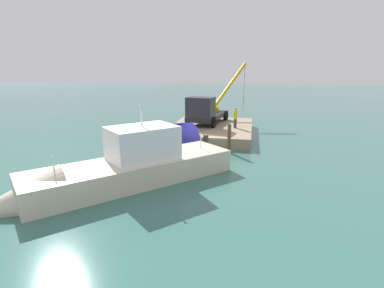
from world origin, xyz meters
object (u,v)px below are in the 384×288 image
salvaged_car (190,147)px  moored_yacht (106,181)px  crane_truck (206,110)px  dock_worker (235,118)px

salvaged_car → moored_yacht: moored_yacht is taller
crane_truck → salvaged_car: size_ratio=2.65×
crane_truck → moored_yacht: 15.84m
dock_worker → moored_yacht: 15.36m
crane_truck → salvaged_car: 8.25m
crane_truck → dock_worker: (1.39, 2.95, -0.44)m
crane_truck → salvaged_car: bearing=-0.1°
dock_worker → salvaged_car: 7.42m
salvaged_car → moored_yacht: (7.33, -3.17, -0.15)m
crane_truck → moored_yacht: bearing=-11.6°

